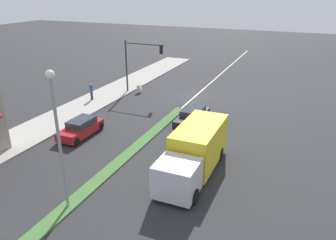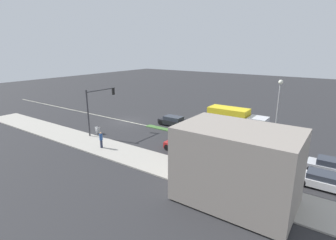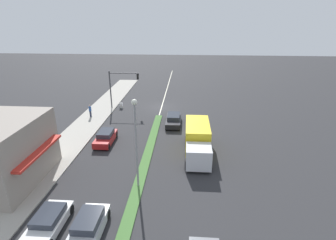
{
  "view_description": "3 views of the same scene",
  "coord_description": "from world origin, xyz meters",
  "px_view_note": "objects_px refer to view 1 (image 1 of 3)",
  "views": [
    {
      "loc": [
        -10.65,
        31.8,
        10.92
      ],
      "look_at": [
        -1.63,
        10.91,
        1.66
      ],
      "focal_mm": 35.0,
      "sensor_mm": 36.0,
      "label": 1
    },
    {
      "loc": [
        26.74,
        26.18,
        10.41
      ],
      "look_at": [
        0.7,
        7.93,
        1.63
      ],
      "focal_mm": 28.0,
      "sensor_mm": 36.0,
      "label": 2
    },
    {
      "loc": [
        -3.71,
        38.49,
        12.92
      ],
      "look_at": [
        -1.67,
        9.54,
        1.59
      ],
      "focal_mm": 28.0,
      "sensor_mm": 36.0,
      "label": 3
    }
  ],
  "objects_px": {
    "warning_aframe_sign": "(139,89)",
    "sedan_dark": "(192,116)",
    "pedestrian": "(91,91)",
    "traffic_signal_main": "(138,58)",
    "street_lamp": "(57,125)",
    "delivery_truck": "(195,151)",
    "hatchback_red": "(81,128)"
  },
  "relations": [
    {
      "from": "street_lamp",
      "to": "delivery_truck",
      "type": "height_order",
      "value": "street_lamp"
    },
    {
      "from": "delivery_truck",
      "to": "sedan_dark",
      "type": "xyz_separation_m",
      "value": [
        2.8,
        -7.54,
        -0.82
      ]
    },
    {
      "from": "traffic_signal_main",
      "to": "street_lamp",
      "type": "bearing_deg",
      "value": 107.44
    },
    {
      "from": "warning_aframe_sign",
      "to": "sedan_dark",
      "type": "height_order",
      "value": "sedan_dark"
    },
    {
      "from": "pedestrian",
      "to": "warning_aframe_sign",
      "type": "xyz_separation_m",
      "value": [
        -3.22,
        -4.39,
        -0.62
      ]
    },
    {
      "from": "hatchback_red",
      "to": "traffic_signal_main",
      "type": "bearing_deg",
      "value": -84.53
    },
    {
      "from": "traffic_signal_main",
      "to": "pedestrian",
      "type": "distance_m",
      "value": 6.03
    },
    {
      "from": "hatchback_red",
      "to": "street_lamp",
      "type": "bearing_deg",
      "value": 122.84
    },
    {
      "from": "street_lamp",
      "to": "warning_aframe_sign",
      "type": "height_order",
      "value": "street_lamp"
    },
    {
      "from": "sedan_dark",
      "to": "street_lamp",
      "type": "bearing_deg",
      "value": 80.85
    },
    {
      "from": "street_lamp",
      "to": "pedestrian",
      "type": "height_order",
      "value": "street_lamp"
    },
    {
      "from": "hatchback_red",
      "to": "pedestrian",
      "type": "bearing_deg",
      "value": -59.93
    },
    {
      "from": "traffic_signal_main",
      "to": "hatchback_red",
      "type": "distance_m",
      "value": 12.24
    },
    {
      "from": "pedestrian",
      "to": "delivery_truck",
      "type": "distance_m",
      "value": 17.06
    },
    {
      "from": "street_lamp",
      "to": "hatchback_red",
      "type": "distance_m",
      "value": 10.1
    },
    {
      "from": "delivery_truck",
      "to": "pedestrian",
      "type": "bearing_deg",
      "value": -32.57
    },
    {
      "from": "hatchback_red",
      "to": "sedan_dark",
      "type": "distance_m",
      "value": 9.31
    },
    {
      "from": "warning_aframe_sign",
      "to": "delivery_truck",
      "type": "height_order",
      "value": "delivery_truck"
    },
    {
      "from": "traffic_signal_main",
      "to": "warning_aframe_sign",
      "type": "distance_m",
      "value": 3.48
    },
    {
      "from": "street_lamp",
      "to": "warning_aframe_sign",
      "type": "distance_m",
      "value": 21.08
    },
    {
      "from": "street_lamp",
      "to": "delivery_truck",
      "type": "bearing_deg",
      "value": -129.27
    },
    {
      "from": "hatchback_red",
      "to": "warning_aframe_sign",
      "type": "bearing_deg",
      "value": -84.51
    },
    {
      "from": "traffic_signal_main",
      "to": "warning_aframe_sign",
      "type": "bearing_deg",
      "value": -82.95
    },
    {
      "from": "traffic_signal_main",
      "to": "hatchback_red",
      "type": "relative_size",
      "value": 1.4
    },
    {
      "from": "pedestrian",
      "to": "sedan_dark",
      "type": "bearing_deg",
      "value": 171.91
    },
    {
      "from": "street_lamp",
      "to": "warning_aframe_sign",
      "type": "relative_size",
      "value": 8.8
    },
    {
      "from": "pedestrian",
      "to": "sedan_dark",
      "type": "xyz_separation_m",
      "value": [
        -11.57,
        1.64,
        -0.4
      ]
    },
    {
      "from": "pedestrian",
      "to": "warning_aframe_sign",
      "type": "bearing_deg",
      "value": -126.3
    },
    {
      "from": "warning_aframe_sign",
      "to": "street_lamp",
      "type": "bearing_deg",
      "value": 107.34
    },
    {
      "from": "delivery_truck",
      "to": "hatchback_red",
      "type": "height_order",
      "value": "delivery_truck"
    },
    {
      "from": "traffic_signal_main",
      "to": "street_lamp",
      "type": "relative_size",
      "value": 0.76
    },
    {
      "from": "traffic_signal_main",
      "to": "hatchback_red",
      "type": "height_order",
      "value": "traffic_signal_main"
    }
  ]
}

